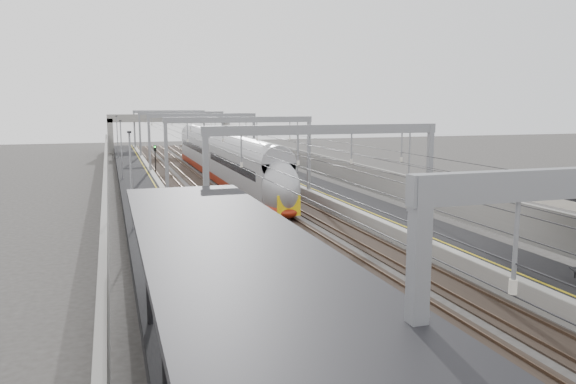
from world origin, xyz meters
TOP-DOWN VIEW (x-y plane):
  - platform_left at (-8.00, 45.00)m, footprint 4.00×120.00m
  - platform_right at (8.00, 45.00)m, footprint 4.00×120.00m
  - tracks at (0.00, 45.00)m, footprint 11.40×140.00m
  - overhead_line at (0.00, 51.62)m, footprint 13.00×140.00m
  - canopy_left at (-8.02, 2.99)m, footprint 4.40×30.00m
  - overbridge at (0.00, 100.00)m, footprint 22.00×2.20m
  - wall_left at (-11.20, 45.00)m, footprint 0.30×120.00m
  - wall_right at (11.20, 45.00)m, footprint 0.30×120.00m
  - train at (1.50, 56.74)m, footprint 2.81×51.21m
  - signal_green at (-5.20, 68.41)m, footprint 0.32×0.32m
  - signal_red_near at (3.20, 70.97)m, footprint 0.32×0.32m
  - signal_red_far at (5.40, 74.55)m, footprint 0.32×0.32m

SIDE VIEW (x-z plane):
  - tracks at x=0.00m, z-range -0.05..0.15m
  - platform_left at x=-8.00m, z-range 0.00..1.00m
  - platform_right at x=8.00m, z-range 0.00..1.00m
  - wall_left at x=-11.20m, z-range 0.00..3.20m
  - wall_right at x=11.20m, z-range 0.00..3.20m
  - train at x=1.50m, z-range -0.05..4.39m
  - signal_green at x=-5.20m, z-range 0.68..4.15m
  - signal_red_near at x=3.20m, z-range 0.68..4.15m
  - signal_red_far at x=5.40m, z-range 0.68..4.15m
  - canopy_left at x=-8.02m, z-range 2.97..7.21m
  - overbridge at x=0.00m, z-range 1.86..8.76m
  - overhead_line at x=0.00m, z-range 2.84..9.44m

